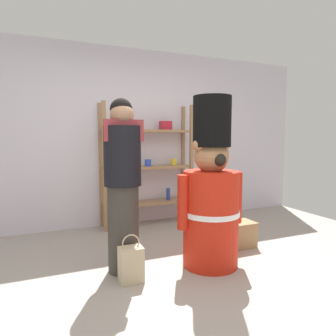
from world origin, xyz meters
TOP-DOWN VIEW (x-y plane):
  - ground_plane at (0.00, 0.00)m, footprint 6.40×6.40m
  - back_wall at (0.00, 2.20)m, footprint 6.40×0.12m
  - merchandise_shelf at (0.41, 1.98)m, footprint 1.37×0.35m
  - teddy_bear_guard at (0.52, 0.31)m, footprint 0.73×0.58m
  - person_shopper at (-0.33, 0.52)m, footprint 0.37×0.35m
  - shopping_bag at (-0.33, 0.27)m, footprint 0.21×0.15m
  - display_crate at (1.10, 0.64)m, footprint 0.39×0.27m

SIDE VIEW (x-z plane):
  - ground_plane at x=0.00m, z-range 0.00..0.00m
  - display_crate at x=1.10m, z-range 0.00..0.30m
  - shopping_bag at x=-0.33m, z-range -0.05..0.39m
  - teddy_bear_guard at x=0.52m, z-range -0.14..1.55m
  - person_shopper at x=-0.33m, z-range 0.03..1.69m
  - merchandise_shelf at x=0.41m, z-range 0.01..1.80m
  - back_wall at x=0.00m, z-range 0.00..2.60m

